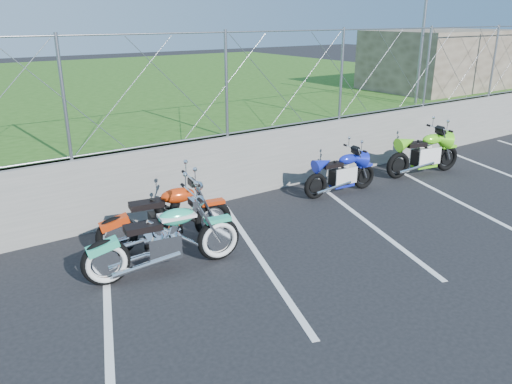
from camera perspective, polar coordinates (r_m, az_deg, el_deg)
ground at (r=7.12m, az=5.01°, el=-10.34°), size 90.00×90.00×0.00m
retaining_wall at (r=9.58m, az=-8.32°, el=1.76°), size 30.00×0.22×1.30m
grass_field at (r=18.86m, az=-22.39°, el=9.27°), size 30.00×20.00×1.30m
stone_building at (r=17.79m, az=20.68°, el=14.01°), size 5.00×3.00×1.80m
chain_link_fence at (r=9.21m, az=-8.83°, el=11.58°), size 28.00×0.03×2.00m
sign_pole at (r=14.15m, az=18.39°, el=15.59°), size 0.08×0.08×3.00m
parking_lines at (r=8.49m, az=6.97°, el=-5.21°), size 18.29×4.31×0.01m
cruiser_turquoise at (r=7.31m, az=-10.21°, el=-5.61°), size 2.35×0.74×1.17m
naked_orange at (r=8.10m, az=-10.01°, el=-3.01°), size 2.22×0.75×1.11m
sportbike_green at (r=12.30m, az=18.71°, el=4.02°), size 2.08×0.74×1.08m
sportbike_blue at (r=10.54m, az=9.76°, el=1.97°), size 1.83×0.65×0.95m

